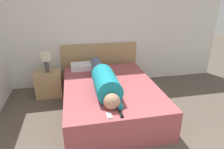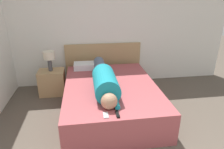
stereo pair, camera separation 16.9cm
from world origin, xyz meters
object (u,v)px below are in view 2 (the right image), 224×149
pillow_near_headboard (89,66)px  bed (111,98)px  table_lamp (49,57)px  person_lying (104,80)px  cell_phone (106,115)px  tv_remote (117,114)px  nightstand (52,82)px

pillow_near_headboard → bed: bearing=-68.5°
bed → table_lamp: 1.44m
table_lamp → person_lying: 1.32m
table_lamp → pillow_near_headboard: (0.75, 0.07, -0.24)m
pillow_near_headboard → cell_phone: (0.15, -1.73, -0.05)m
bed → pillow_near_headboard: pillow_near_headboard is taller
bed → pillow_near_headboard: (-0.33, 0.85, 0.30)m
bed → tv_remote: 0.93m
tv_remote → cell_phone: tv_remote is taller
nightstand → tv_remote: size_ratio=3.34×
person_lying → tv_remote: 0.80m
person_lying → cell_phone: 0.79m
nightstand → person_lying: size_ratio=0.28×
tv_remote → cell_phone: bearing=177.6°
table_lamp → tv_remote: 1.99m
bed → tv_remote: (-0.04, -0.90, 0.25)m
bed → cell_phone: (-0.19, -0.89, 0.25)m
pillow_near_headboard → tv_remote: (0.29, -1.74, -0.05)m
person_lying → pillow_near_headboard: bearing=102.4°
nightstand → pillow_near_headboard: 0.81m
person_lying → pillow_near_headboard: person_lying is taller
table_lamp → tv_remote: bearing=-58.1°
cell_phone → person_lying: bearing=85.2°
nightstand → person_lying: bearing=-43.0°
pillow_near_headboard → nightstand: bearing=-175.0°
table_lamp → person_lying: (0.96, -0.89, -0.14)m
table_lamp → tv_remote: size_ratio=2.59×
table_lamp → person_lying: size_ratio=0.22×
pillow_near_headboard → person_lying: bearing=-77.6°
bed → cell_phone: cell_phone is taller
pillow_near_headboard → tv_remote: pillow_near_headboard is taller
nightstand → pillow_near_headboard: pillow_near_headboard is taller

